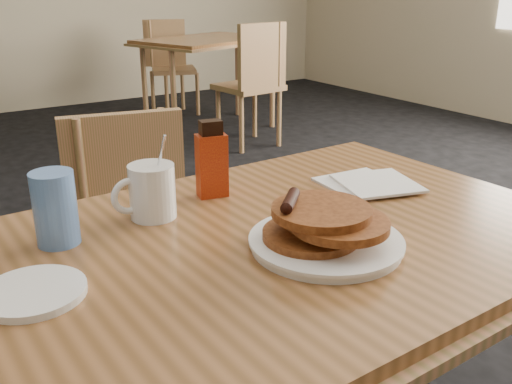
% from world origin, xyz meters
% --- Properties ---
extents(main_table, '(1.22, 0.84, 0.75)m').
position_xyz_m(main_table, '(-0.05, -0.06, 0.71)').
color(main_table, '#925D34').
rests_on(main_table, floor).
extents(neighbor_table, '(1.30, 1.06, 0.75)m').
position_xyz_m(neighbor_table, '(1.71, 3.39, 0.70)').
color(neighbor_table, '#925D34').
rests_on(neighbor_table, floor).
extents(chair_main_far, '(0.44, 0.45, 0.82)m').
position_xyz_m(chair_main_far, '(-0.03, 0.69, 0.49)').
color(chair_main_far, '#B57B55').
rests_on(chair_main_far, floor).
extents(chair_neighbor_far, '(0.50, 0.52, 0.85)m').
position_xyz_m(chair_neighbor_far, '(1.70, 4.11, 0.51)').
color(chair_neighbor_far, '#B57B55').
rests_on(chair_neighbor_far, floor).
extents(chair_neighbor_near, '(0.45, 0.46, 0.92)m').
position_xyz_m(chair_neighbor_near, '(1.69, 2.65, 0.55)').
color(chair_neighbor_near, '#B57B55').
rests_on(chair_neighbor_near, floor).
extents(pancake_plate, '(0.27, 0.27, 0.10)m').
position_xyz_m(pancake_plate, '(-0.01, -0.16, 0.78)').
color(pancake_plate, white).
rests_on(pancake_plate, main_table).
extents(coffee_mug, '(0.13, 0.09, 0.17)m').
position_xyz_m(coffee_mug, '(-0.21, 0.14, 0.81)').
color(coffee_mug, white).
rests_on(coffee_mug, main_table).
extents(syrup_bottle, '(0.07, 0.05, 0.17)m').
position_xyz_m(syrup_bottle, '(-0.05, 0.18, 0.83)').
color(syrup_bottle, maroon).
rests_on(syrup_bottle, main_table).
extents(napkin_stack, '(0.21, 0.22, 0.01)m').
position_xyz_m(napkin_stack, '(0.28, 0.03, 0.76)').
color(napkin_stack, white).
rests_on(napkin_stack, main_table).
extents(blue_tumbler, '(0.08, 0.08, 0.13)m').
position_xyz_m(blue_tumbler, '(-0.39, 0.12, 0.82)').
color(blue_tumbler, '#5783CB').
rests_on(blue_tumbler, main_table).
extents(side_saucer, '(0.18, 0.18, 0.01)m').
position_xyz_m(side_saucer, '(-0.48, -0.05, 0.76)').
color(side_saucer, white).
rests_on(side_saucer, main_table).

